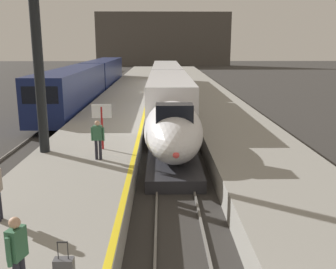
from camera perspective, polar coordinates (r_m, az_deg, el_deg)
platform_left at (r=29.77m, az=-7.71°, el=2.83°), size 4.80×110.00×1.05m
platform_right at (r=29.92m, az=7.91°, el=2.87°), size 4.80×110.00×1.05m
platform_left_safety_stripe at (r=29.49m, az=-3.33°, el=3.87°), size 0.20×107.80×0.01m
rail_main_left at (r=32.35m, az=-1.30°, el=2.94°), size 0.08×110.00×0.12m
rail_main_right at (r=32.37m, az=1.36°, el=2.95°), size 0.08×110.00×0.12m
rail_secondary_left at (r=33.40m, az=-15.36°, el=2.80°), size 0.08×110.00×0.12m
rail_secondary_right at (r=33.05m, az=-12.84°, el=2.84°), size 0.08×110.00×0.12m
highspeed_train_main at (r=33.43m, az=-0.01°, el=6.51°), size 2.92×38.88×3.60m
regional_train_adjacent at (r=42.91m, az=-11.21°, el=8.05°), size 2.85×36.60×3.80m
station_column_mid at (r=17.92m, az=-18.95°, el=14.45°), size 4.00×0.68×8.95m
passenger_near_edge at (r=8.15m, az=-21.36°, el=-15.78°), size 0.32×0.55×1.69m
passenger_mid_platform at (r=16.52m, az=-10.33°, el=-0.34°), size 0.57×0.24×1.69m
departure_info_board at (r=18.05m, az=-9.76°, el=2.51°), size 0.90×0.10×2.12m
terminus_back_wall at (r=106.33m, az=-0.69°, el=13.91°), size 36.00×2.00×14.00m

